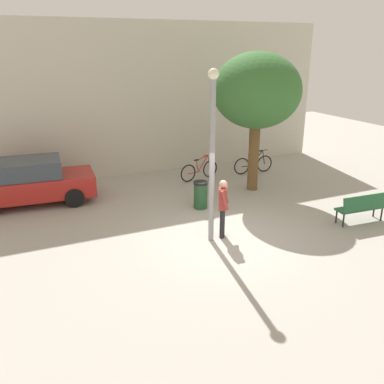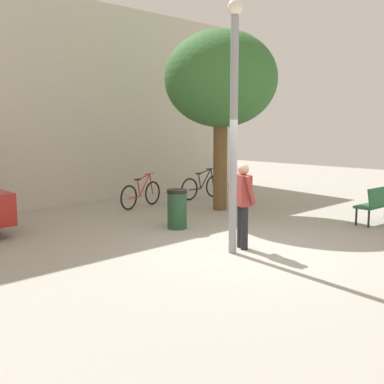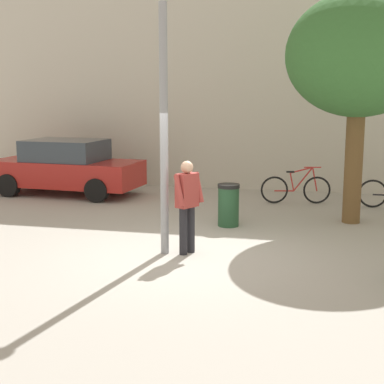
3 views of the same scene
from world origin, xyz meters
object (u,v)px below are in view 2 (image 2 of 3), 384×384
(bicycle_black, at_px, (202,187))
(trash_bin, at_px, (177,209))
(plaza_tree, at_px, (221,80))
(bicycle_red, at_px, (141,194))
(person_by_lamppost, at_px, (243,200))
(lamppost, at_px, (234,113))
(park_bench, at_px, (381,201))

(bicycle_black, xyz_separation_m, trash_bin, (-3.77, -2.73, 0.08))
(plaza_tree, xyz_separation_m, bicycle_black, (1.16, 1.78, -3.22))
(bicycle_red, xyz_separation_m, trash_bin, (-1.31, -2.86, 0.08))
(plaza_tree, bearing_deg, person_by_lamppost, -133.15)
(lamppost, height_order, park_bench, lamppost)
(lamppost, height_order, bicycle_red, lamppost)
(park_bench, bearing_deg, lamppost, 170.13)
(lamppost, xyz_separation_m, bicycle_red, (2.08, 5.16, -2.23))
(trash_bin, bearing_deg, bicycle_black, 35.91)
(park_bench, bearing_deg, plaza_tree, 108.10)
(bicycle_red, bearing_deg, park_bench, -66.29)
(trash_bin, bearing_deg, lamppost, -108.61)
(lamppost, xyz_separation_m, bicycle_black, (4.54, 5.03, -2.23))
(person_by_lamppost, xyz_separation_m, bicycle_black, (4.15, 4.96, -0.58))
(park_bench, xyz_separation_m, plaza_tree, (-1.33, 4.07, 3.06))
(lamppost, xyz_separation_m, park_bench, (4.71, -0.82, -2.07))
(trash_bin, bearing_deg, bicycle_red, 65.39)
(plaza_tree, distance_m, bicycle_black, 3.86)
(lamppost, bearing_deg, trash_bin, 71.39)
(plaza_tree, xyz_separation_m, trash_bin, (-2.60, -0.95, -3.14))
(person_by_lamppost, relative_size, trash_bin, 1.82)
(park_bench, bearing_deg, trash_bin, 141.55)
(plaza_tree, bearing_deg, bicycle_red, 124.15)
(person_by_lamppost, distance_m, park_bench, 4.42)
(park_bench, height_order, plaza_tree, plaza_tree)
(park_bench, distance_m, bicycle_red, 6.53)
(plaza_tree, bearing_deg, trash_bin, -159.99)
(lamppost, relative_size, park_bench, 2.83)
(lamppost, distance_m, plaza_tree, 4.79)
(person_by_lamppost, distance_m, bicycle_black, 6.49)
(bicycle_red, bearing_deg, bicycle_black, -2.97)
(person_by_lamppost, bearing_deg, trash_bin, 80.37)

